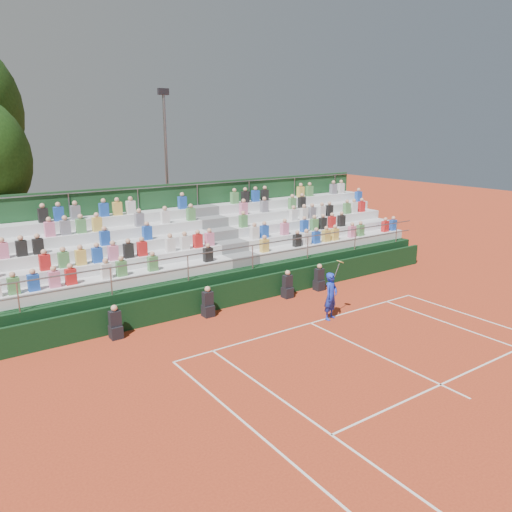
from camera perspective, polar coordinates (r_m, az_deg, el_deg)
ground at (r=18.46m, az=6.26°, el=-7.65°), size 90.00×90.00×0.00m
courtside_wall at (r=20.65m, az=0.48°, el=-3.67°), size 20.00×0.15×1.00m
line_officials at (r=19.63m, az=-1.81°, el=-4.72°), size 9.54×0.40×1.19m
grandstand at (r=23.09m, az=-4.17°, el=-0.25°), size 20.00×5.20×4.40m
tennis_player at (r=18.66m, az=8.56°, el=-4.54°), size 0.91×0.61×2.22m
floodlight_mast at (r=29.41m, az=-10.23°, el=10.86°), size 0.60×0.25×9.05m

